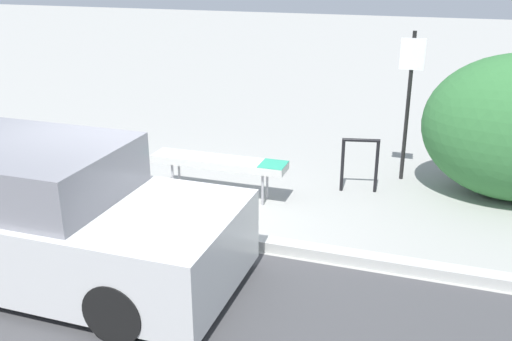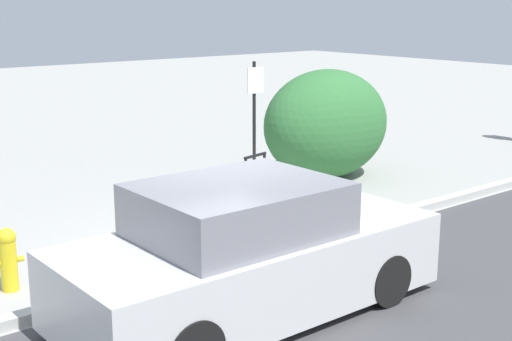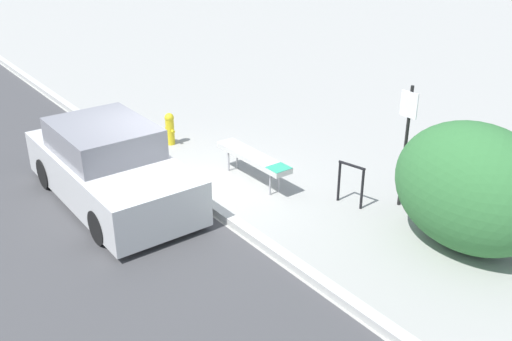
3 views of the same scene
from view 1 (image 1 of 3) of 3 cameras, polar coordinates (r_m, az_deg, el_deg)
ground_plane at (r=7.51m, az=-10.37°, el=-5.89°), size 60.00×60.00×0.00m
curb at (r=7.48m, az=-10.41°, el=-5.45°), size 60.00×0.20×0.13m
bench at (r=8.24m, az=-3.67°, el=0.81°), size 2.00×0.41×0.59m
bike_rack at (r=8.54m, az=10.35°, el=1.09°), size 0.55×0.17×0.83m
sign_post at (r=8.95m, az=15.05°, el=7.49°), size 0.36×0.08×2.30m
fire_hydrant at (r=9.37m, az=-20.41°, el=1.24°), size 0.36×0.22×0.77m
parked_car_near at (r=6.57m, az=-20.44°, el=-4.43°), size 4.23×1.82×1.49m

